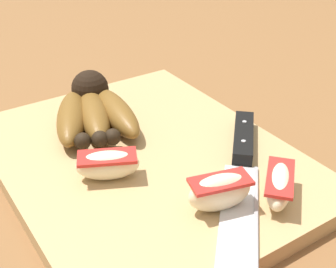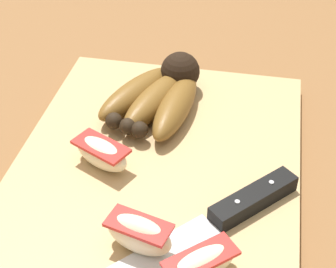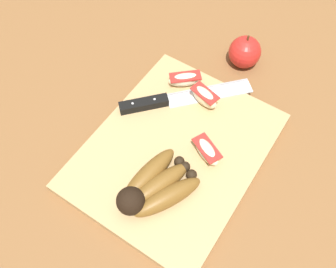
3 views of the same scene
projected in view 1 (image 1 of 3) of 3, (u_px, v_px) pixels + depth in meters
name	position (u px, v px, depth m)	size (l,w,h in m)	color
ground_plane	(154.00, 176.00, 0.53)	(6.00, 6.00, 0.00)	brown
cutting_board	(143.00, 161.00, 0.53)	(0.39, 0.31, 0.02)	tan
banana_bunch	(93.00, 110.00, 0.58)	(0.15, 0.12, 0.05)	black
chefs_knife	(242.00, 163.00, 0.50)	(0.23, 0.21, 0.02)	silver
apple_wedge_near	(220.00, 191.00, 0.44)	(0.04, 0.07, 0.04)	beige
apple_wedge_middle	(108.00, 165.00, 0.48)	(0.05, 0.07, 0.03)	beige
apple_wedge_far	(279.00, 185.00, 0.45)	(0.07, 0.07, 0.03)	beige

